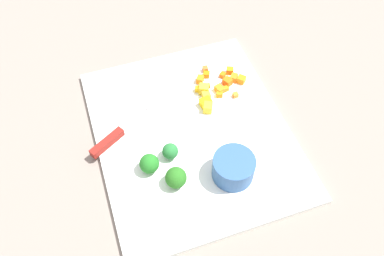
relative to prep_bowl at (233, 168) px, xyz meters
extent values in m
plane|color=gray|center=(-0.12, -0.04, -0.04)|extent=(4.00, 4.00, 0.00)
cube|color=white|center=(-0.12, -0.04, -0.03)|extent=(0.46, 0.39, 0.01)
cylinder|color=#2E558C|center=(0.00, 0.00, 0.00)|extent=(0.08, 0.08, 0.05)
cube|color=silver|center=(-0.24, -0.05, -0.02)|extent=(0.09, 0.14, 0.00)
cube|color=maroon|center=(-0.14, -0.21, -0.02)|extent=(0.05, 0.08, 0.02)
cube|color=orange|center=(-0.26, 0.04, -0.02)|extent=(0.02, 0.02, 0.01)
cube|color=orange|center=(-0.22, 0.08, -0.02)|extent=(0.02, 0.02, 0.02)
cube|color=orange|center=(-0.20, 0.05, -0.02)|extent=(0.02, 0.02, 0.01)
cube|color=orange|center=(-0.23, 0.10, -0.02)|extent=(0.02, 0.02, 0.01)
cube|color=orange|center=(-0.24, 0.02, -0.02)|extent=(0.02, 0.02, 0.01)
cube|color=orange|center=(-0.20, 0.07, -0.02)|extent=(0.01, 0.01, 0.01)
cube|color=orange|center=(-0.25, 0.09, -0.02)|extent=(0.02, 0.02, 0.01)
cube|color=orange|center=(-0.27, 0.04, -0.02)|extent=(0.01, 0.01, 0.01)
cube|color=orange|center=(-0.19, 0.05, -0.02)|extent=(0.01, 0.01, 0.01)
cube|color=orange|center=(-0.18, 0.08, -0.02)|extent=(0.01, 0.01, 0.01)
cube|color=orange|center=(-0.24, 0.08, -0.02)|extent=(0.02, 0.02, 0.01)
cube|color=orange|center=(-0.21, 0.11, -0.02)|extent=(0.02, 0.02, 0.02)
cube|color=orange|center=(-0.22, 0.03, -0.02)|extent=(0.01, 0.01, 0.01)
cube|color=yellow|center=(-0.19, 0.02, -0.02)|extent=(0.02, 0.02, 0.02)
cube|color=yellow|center=(-0.22, 0.01, -0.02)|extent=(0.01, 0.01, 0.01)
cube|color=yellow|center=(-0.18, 0.01, -0.02)|extent=(0.02, 0.03, 0.02)
cube|color=yellow|center=(-0.21, 0.02, -0.01)|extent=(0.03, 0.03, 0.02)
cube|color=yellow|center=(-0.16, 0.01, -0.01)|extent=(0.03, 0.03, 0.02)
cylinder|color=#83AF54|center=(-0.02, -0.11, -0.02)|extent=(0.01, 0.01, 0.01)
sphere|color=#26691D|center=(-0.02, -0.11, 0.00)|extent=(0.04, 0.04, 0.04)
cylinder|color=#83B859|center=(-0.08, -0.10, -0.02)|extent=(0.01, 0.01, 0.01)
sphere|color=#267033|center=(-0.08, -0.10, -0.01)|extent=(0.03, 0.03, 0.03)
cylinder|color=#90AE69|center=(-0.06, -0.15, -0.02)|extent=(0.01, 0.01, 0.01)
sphere|color=#227122|center=(-0.06, -0.15, 0.00)|extent=(0.04, 0.04, 0.04)
camera|label=1|loc=(0.32, -0.19, 0.64)|focal=36.83mm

